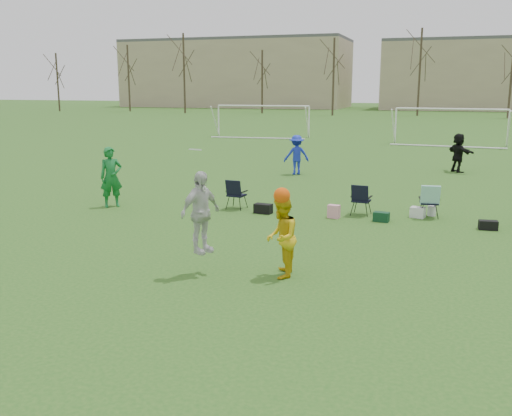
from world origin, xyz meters
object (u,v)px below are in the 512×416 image
at_px(fielder_green_near, 111,177).
at_px(fielder_blue, 296,155).
at_px(goal_left, 263,112).
at_px(goal_mid, 451,116).
at_px(fielder_black, 458,153).
at_px(center_contest, 246,225).

bearing_deg(fielder_green_near, fielder_blue, 22.26).
distance_m(fielder_green_near, goal_left, 27.41).
height_order(fielder_green_near, goal_mid, goal_mid).
distance_m(goal_left, goal_mid, 14.14).
distance_m(fielder_green_near, fielder_blue, 9.66).
relative_size(fielder_blue, fielder_black, 0.98).
relative_size(fielder_blue, goal_left, 0.24).
distance_m(fielder_black, goal_mid, 13.46).
bearing_deg(goal_left, fielder_black, -52.07).
xyz_separation_m(goal_left, goal_mid, (14.00, -2.00, 0.00)).
distance_m(fielder_green_near, center_contest, 8.36).
height_order(fielder_black, center_contest, center_contest).
height_order(fielder_blue, center_contest, center_contest).
height_order(fielder_blue, fielder_black, fielder_black).
height_order(center_contest, goal_mid, center_contest).
bearing_deg(center_contest, fielder_black, 75.35).
height_order(fielder_blue, goal_mid, goal_mid).
bearing_deg(goal_mid, center_contest, -93.70).
xyz_separation_m(center_contest, goal_left, (-9.89, 32.44, 0.83)).
bearing_deg(goal_mid, fielder_blue, -107.88).
xyz_separation_m(center_contest, goal_mid, (4.11, 30.44, 0.83)).
bearing_deg(fielder_green_near, center_contest, -81.96).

